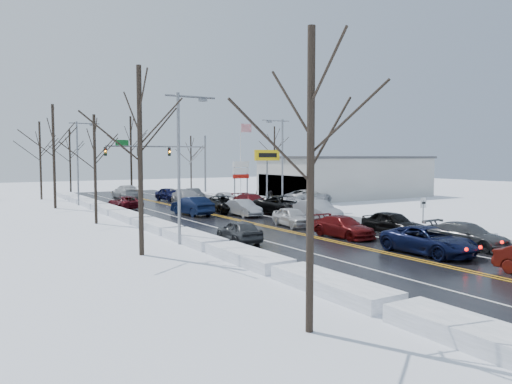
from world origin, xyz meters
TOP-DOWN VIEW (x-y plane):
  - ground at (0.00, 0.00)m, footprint 160.00×160.00m
  - road_surface at (0.00, 2.00)m, footprint 14.00×84.00m
  - snow_bank_left at (-7.60, 2.00)m, footprint 1.73×72.00m
  - snow_bank_right at (7.60, 2.00)m, footprint 1.73×72.00m
  - traffic_signal_mast at (3.45, 27.99)m, footprint 13.28×0.39m
  - tires_plus_sign at (10.50, 15.99)m, footprint 3.20×0.34m
  - used_vehicles_sign at (10.50, 22.00)m, footprint 2.20×0.22m
  - speed_limit_sign at (8.20, -8.00)m, footprint 0.55×0.09m
  - flagpole at (15.17, 30.00)m, footprint 1.87×1.20m
  - dealership_building at (23.98, 18.00)m, footprint 20.40×12.40m
  - streetlight_ne at (8.30, 10.00)m, footprint 3.20×0.25m
  - streetlight_sw at (-8.30, -4.00)m, footprint 3.20×0.25m
  - streetlight_nw at (-8.30, 24.00)m, footprint 3.20×0.25m
  - tree_left_a at (-11.00, -20.00)m, footprint 3.60×3.60m
  - tree_left_b at (-11.50, -6.00)m, footprint 4.00×4.00m
  - tree_left_c at (-10.50, 8.00)m, footprint 3.40×3.40m
  - tree_left_d at (-11.20, 22.00)m, footprint 4.20×4.20m
  - tree_left_e at (-10.80, 34.00)m, footprint 3.80×3.80m
  - tree_far_b at (-6.00, 41.00)m, footprint 3.60×3.60m
  - tree_far_c at (2.00, 39.00)m, footprint 4.40×4.40m
  - tree_far_d at (12.00, 40.50)m, footprint 3.40×3.40m
  - tree_far_e at (28.00, 41.00)m, footprint 4.20×4.20m
  - queued_car_2 at (1.73, -13.86)m, footprint 2.48×5.37m
  - queued_car_3 at (1.59, -7.16)m, footprint 2.10×4.79m
  - queued_car_4 at (1.69, -1.32)m, footprint 2.19×4.38m
  - queued_car_5 at (1.79, 6.28)m, footprint 1.58×4.38m
  - queued_car_6 at (1.85, 9.89)m, footprint 2.77×5.67m
  - queued_car_7 at (1.59, 17.97)m, footprint 2.49×5.75m
  - queued_car_8 at (1.94, 24.18)m, footprint 2.41×4.80m
  - queued_car_11 at (5.12, -13.74)m, footprint 2.35×5.09m
  - queued_car_12 at (5.29, -7.93)m, footprint 2.08×4.66m
  - queued_car_13 at (5.12, 0.03)m, footprint 2.45×5.39m
  - queued_car_14 at (5.34, 5.34)m, footprint 3.66×6.50m
  - queued_car_15 at (5.18, 10.45)m, footprint 2.35×5.47m
  - queued_car_16 at (5.41, 16.23)m, footprint 2.25×4.44m
  - queued_car_17 at (5.29, 24.55)m, footprint 1.75×4.16m
  - oncoming_car_0 at (-1.73, 9.37)m, footprint 2.28×5.21m
  - oncoming_car_1 at (-5.44, 17.31)m, footprint 2.60×4.95m
  - oncoming_car_2 at (-1.59, 29.81)m, footprint 2.43×5.89m
  - oncoming_car_3 at (-5.08, -5.19)m, footprint 1.95×4.19m
  - parked_car_0 at (14.00, 12.74)m, footprint 5.80×2.92m
  - parked_car_1 at (17.08, 17.02)m, footprint 2.55×5.58m
  - parked_car_2 at (14.94, 22.43)m, footprint 2.38×4.97m

SIDE VIEW (x-z plane):
  - ground at x=0.00m, z-range 0.00..0.00m
  - snow_bank_left at x=-7.60m, z-range -0.29..0.29m
  - snow_bank_right at x=7.60m, z-range -0.29..0.29m
  - queued_car_2 at x=1.73m, z-range -0.75..0.75m
  - queued_car_3 at x=1.59m, z-range -0.68..0.68m
  - queued_car_4 at x=1.69m, z-range -0.72..0.72m
  - queued_car_5 at x=1.79m, z-range -0.72..0.72m
  - queued_car_6 at x=1.85m, z-range -0.78..0.78m
  - queued_car_7 at x=1.59m, z-range -0.82..0.82m
  - queued_car_8 at x=1.94m, z-range -0.78..0.78m
  - queued_car_11 at x=5.12m, z-range -0.72..0.72m
  - queued_car_12 at x=5.29m, z-range -0.78..0.78m
  - queued_car_13 at x=5.12m, z-range -0.86..0.86m
  - queued_car_14 at x=5.34m, z-range -0.86..0.86m
  - queued_car_15 at x=5.18m, z-range -0.78..0.78m
  - queued_car_16 at x=5.41m, z-range -0.73..0.73m
  - queued_car_17 at x=5.29m, z-range -0.67..0.67m
  - oncoming_car_0 at x=-1.73m, z-range -0.83..0.83m
  - oncoming_car_1 at x=-5.44m, z-range -0.66..0.66m
  - oncoming_car_2 at x=-1.59m, z-range -0.85..0.85m
  - oncoming_car_3 at x=-5.08m, z-range -0.69..0.69m
  - parked_car_0 at x=14.00m, z-range -0.79..0.79m
  - parked_car_1 at x=17.08m, z-range -0.79..0.79m
  - parked_car_2 at x=14.94m, z-range -0.82..0.82m
  - road_surface at x=0.00m, z-range 0.00..0.01m
  - speed_limit_sign at x=8.20m, z-range 0.46..2.81m
  - dealership_building at x=23.98m, z-range 0.01..5.31m
  - used_vehicles_sign at x=10.50m, z-range 0.99..5.64m
  - tires_plus_sign at x=10.50m, z-range 1.99..7.99m
  - streetlight_ne at x=8.30m, z-range 0.81..9.81m
  - streetlight_sw at x=-8.30m, z-range 0.81..9.81m
  - streetlight_nw at x=-8.30m, z-range 0.81..9.81m
  - traffic_signal_mast at x=3.45m, z-range 1.48..9.48m
  - flagpole at x=15.17m, z-range 0.93..10.93m
  - tree_left_c at x=-10.50m, z-range 1.69..10.19m
  - tree_far_d at x=12.00m, z-range 1.69..10.19m
  - tree_left_a at x=-11.00m, z-range 1.79..10.79m
  - tree_far_b at x=-6.00m, z-range 1.79..10.79m
  - tree_left_e at x=-10.80m, z-range 1.89..11.39m
  - tree_left_b at x=-11.50m, z-range 1.99..11.99m
  - tree_left_d at x=-11.20m, z-range 2.08..12.58m
  - tree_far_e at x=28.00m, z-range 2.08..12.58m
  - tree_far_c at x=2.00m, z-range 2.18..13.18m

